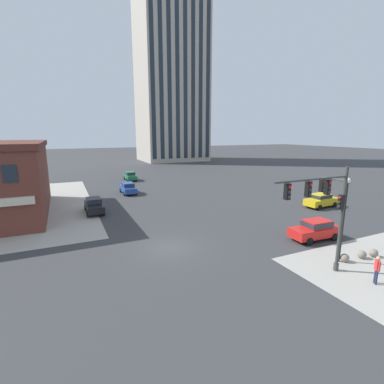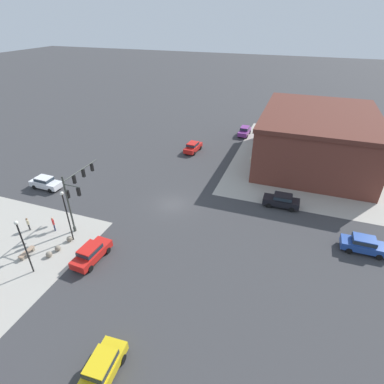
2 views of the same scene
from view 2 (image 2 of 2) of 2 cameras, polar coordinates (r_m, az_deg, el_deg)
ground_plane at (r=38.81m, az=-3.63°, el=-2.33°), size 320.00×320.00×0.00m
sidewalk_far_corner at (r=54.41m, az=25.27°, el=4.82°), size 32.00×32.00×0.02m
traffic_signal_main at (r=34.96m, az=-20.92°, el=0.28°), size 5.77×2.09×6.87m
bollard_sphere_curb_a at (r=35.27m, az=-21.94°, el=-8.14°), size 0.60×0.60×0.60m
bollard_sphere_curb_b at (r=34.49m, az=-23.82°, el=-9.59°), size 0.60×0.60×0.60m
bollard_sphere_curb_c at (r=34.08m, az=-25.19°, el=-10.51°), size 0.60×0.60×0.60m
bench_near_signal at (r=35.24m, az=-28.50°, el=-9.93°), size 1.82×0.55×0.49m
pedestrian_near_bench at (r=37.10m, az=-24.52°, el=-5.29°), size 0.36×0.47×1.76m
pedestrian_with_bag at (r=38.50m, az=-28.34°, el=-5.16°), size 0.32×0.51×1.61m
street_lamp_corner_near at (r=33.46m, az=-22.45°, el=-3.32°), size 0.36×0.36×5.98m
street_lamp_mid_sidewalk at (r=31.08m, az=-29.08°, el=-8.10°), size 0.36×0.36×5.86m
car_main_northbound_near at (r=35.70m, az=29.49°, el=-8.47°), size 1.91×4.41×1.68m
car_main_southbound_near at (r=23.91m, az=-16.66°, el=-29.14°), size 4.50×2.10×1.68m
car_main_southbound_far at (r=53.36m, az=0.18°, el=8.48°), size 4.52×2.14×1.68m
car_cross_eastbound at (r=31.78m, az=-18.35°, el=-10.71°), size 4.49×2.06×1.68m
car_cross_westbound at (r=61.89m, az=9.80°, el=11.23°), size 4.44×1.97×1.68m
car_main_mid at (r=39.50m, az=16.43°, el=-1.46°), size 1.92×4.42×1.68m
car_cross_far at (r=46.43m, az=-25.74°, el=1.65°), size 1.95×4.43×1.68m
storefront_block_near_corner at (r=52.48m, az=22.19°, el=9.40°), size 22.08×16.92×7.97m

